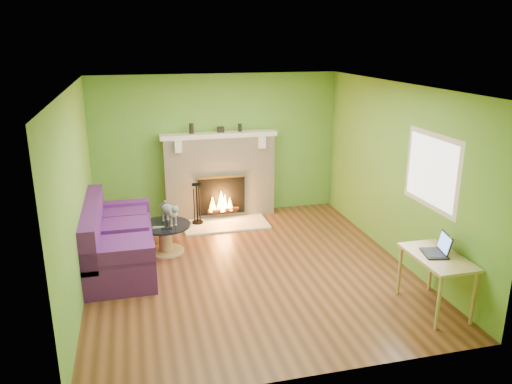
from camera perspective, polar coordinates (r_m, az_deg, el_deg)
floor at (r=7.33m, az=-0.85°, el=-8.70°), size 5.00×5.00×0.00m
ceiling at (r=6.62m, az=-0.95°, el=11.99°), size 5.00×5.00×0.00m
wall_back at (r=9.24m, az=-4.45°, el=5.29°), size 5.00×0.00×5.00m
wall_front at (r=4.61m, az=6.28°, el=-7.32°), size 5.00×0.00×5.00m
wall_left at (r=6.74m, az=-19.87°, el=-0.25°), size 0.00×5.00×5.00m
wall_right at (r=7.67m, az=15.71°, el=2.20°), size 0.00×5.00×5.00m
window_frame at (r=6.87m, az=19.45°, el=2.28°), size 0.00×1.20×1.20m
window_pane at (r=6.86m, az=19.39°, el=2.28°), size 0.00×1.06×1.06m
fireplace at (r=9.19m, az=-4.18°, el=1.84°), size 2.10×0.46×1.58m
hearth at (r=8.94m, az=-3.50°, el=-3.69°), size 1.50×0.75×0.03m
mantel at (r=9.00m, az=-4.26°, el=6.53°), size 2.10×0.28×0.08m
sofa at (r=7.58m, az=-15.79°, el=-5.44°), size 0.96×2.12×0.95m
coffee_table at (r=7.88m, az=-10.34°, el=-4.99°), size 0.80×0.80×0.45m
desk at (r=6.44m, az=20.00°, el=-7.56°), size 0.55×0.96×0.71m
cat at (r=7.80m, az=-9.92°, el=-2.28°), size 0.41×0.61×0.36m
remote_silver at (r=7.69m, az=-11.09°, el=-3.99°), size 0.17×0.06×0.02m
remote_black at (r=7.64m, az=-10.17°, el=-4.09°), size 0.16×0.05×0.02m
laptop at (r=6.38m, az=19.79°, el=-5.68°), size 0.36×0.39×0.25m
fire_tools at (r=8.88m, az=-6.76°, el=-1.26°), size 0.20×0.20×0.75m
mantel_vase_left at (r=8.93m, az=-7.39°, el=7.21°), size 0.08×0.08×0.18m
mantel_vase_right at (r=9.08m, az=-1.85°, el=7.37°), size 0.07×0.07×0.14m
mantel_box at (r=9.02m, az=-4.06°, el=7.14°), size 0.12×0.08×0.10m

